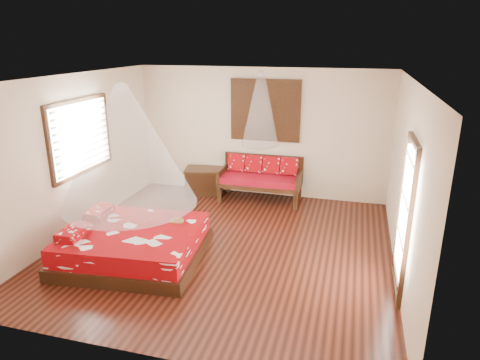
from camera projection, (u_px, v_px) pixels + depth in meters
The scene contains 10 objects.
room at pixel (223, 167), 6.83m from camera, with size 5.54×5.54×2.84m.
bed at pixel (133, 244), 6.80m from camera, with size 2.27×2.09×0.64m.
daybed at pixel (261, 176), 9.26m from camera, with size 1.76×0.78×0.94m.
storage_chest at pixel (204, 180), 9.73m from camera, with size 0.96×0.78×0.58m.
shutter_panel at pixel (265, 110), 9.14m from camera, with size 1.52×0.06×1.32m.
window_left at pixel (81, 137), 7.60m from camera, with size 0.10×1.74×1.34m.
glazed_door at pixel (404, 219), 5.71m from camera, with size 0.08×1.02×2.16m.
wine_tray at pixel (177, 219), 7.00m from camera, with size 0.23×0.23×0.19m.
mosquito_net_main at pixel (126, 146), 6.30m from camera, with size 2.04×2.04×1.80m, color white.
mosquito_net_daybed at pixel (261, 109), 8.68m from camera, with size 0.77×0.77×1.50m, color white.
Camera 1 is at (1.98, -6.25, 3.35)m, focal length 32.00 mm.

